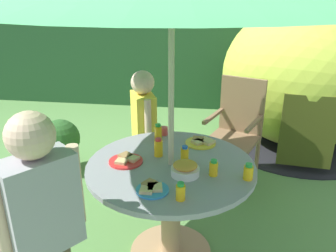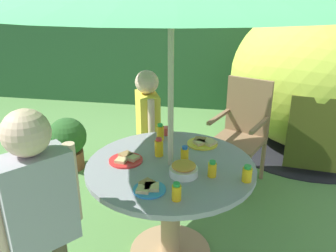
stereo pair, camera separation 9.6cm
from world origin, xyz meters
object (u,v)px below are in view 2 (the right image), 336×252
(child_in_yellow_shirt, at_px, (148,118))
(juice_bottle_mid_right, at_px, (177,192))
(snack_bowl, at_px, (184,169))
(plate_center_front, at_px, (126,159))
(juice_bottle_mid_left, at_px, (185,154))
(garden_table, at_px, (170,191))
(juice_bottle_near_left, at_px, (160,132))
(juice_bottle_near_right, at_px, (247,174))
(child_in_grey_shirt, at_px, (37,201))
(plate_front_edge, at_px, (203,143))
(wooden_chair, at_px, (242,128))
(juice_bottle_center_back, at_px, (212,169))
(plate_far_left, at_px, (149,188))
(potted_plant, at_px, (68,142))
(juice_bottle_far_right, at_px, (159,147))
(cup_near, at_px, (166,131))
(dome_tent, at_px, (314,78))

(child_in_yellow_shirt, relative_size, juice_bottle_mid_right, 11.17)
(snack_bowl, height_order, plate_center_front, snack_bowl)
(juice_bottle_mid_left, bearing_deg, garden_table, -143.55)
(juice_bottle_near_left, height_order, juice_bottle_near_right, juice_bottle_near_left)
(child_in_grey_shirt, distance_m, plate_front_edge, 1.25)
(snack_bowl, bearing_deg, child_in_yellow_shirt, 116.45)
(garden_table, bearing_deg, wooden_chair, 67.55)
(child_in_yellow_shirt, xyz_separation_m, juice_bottle_center_back, (0.62, -0.87, 0.04))
(child_in_yellow_shirt, height_order, plate_front_edge, child_in_yellow_shirt)
(child_in_grey_shirt, relative_size, plate_far_left, 6.97)
(juice_bottle_mid_right, bearing_deg, child_in_yellow_shirt, 110.89)
(potted_plant, bearing_deg, plate_front_edge, -26.55)
(plate_far_left, height_order, juice_bottle_mid_right, juice_bottle_mid_right)
(juice_bottle_near_left, height_order, juice_bottle_far_right, juice_bottle_far_right)
(wooden_chair, distance_m, plate_center_front, 1.44)
(plate_far_left, xyz_separation_m, cup_near, (-0.05, 0.80, 0.02))
(juice_bottle_near_left, bearing_deg, juice_bottle_center_back, -48.57)
(juice_bottle_near_right, bearing_deg, cup_near, 134.96)
(juice_bottle_far_right, bearing_deg, child_in_yellow_shirt, 110.03)
(plate_far_left, bearing_deg, garden_table, 78.55)
(child_in_grey_shirt, bearing_deg, snack_bowl, -10.88)
(snack_bowl, xyz_separation_m, plate_center_front, (-0.40, 0.12, -0.03))
(plate_front_edge, relative_size, juice_bottle_mid_right, 2.13)
(juice_bottle_near_left, distance_m, juice_bottle_near_right, 0.80)
(plate_front_edge, height_order, juice_bottle_mid_left, juice_bottle_mid_left)
(plate_center_front, bearing_deg, dome_tent, 54.00)
(child_in_yellow_shirt, bearing_deg, child_in_grey_shirt, -31.85)
(juice_bottle_center_back, bearing_deg, juice_bottle_mid_right, -120.85)
(child_in_grey_shirt, distance_m, juice_bottle_far_right, 0.90)
(snack_bowl, relative_size, juice_bottle_near_right, 1.70)
(juice_bottle_near_left, relative_size, juice_bottle_mid_left, 1.20)
(plate_center_front, bearing_deg, plate_front_edge, 36.70)
(snack_bowl, bearing_deg, juice_bottle_far_right, 131.03)
(juice_bottle_center_back, bearing_deg, juice_bottle_near_left, 131.43)
(juice_bottle_far_right, height_order, cup_near, juice_bottle_far_right)
(child_in_grey_shirt, relative_size, juice_bottle_center_back, 12.43)
(plate_center_front, bearing_deg, cup_near, 69.57)
(wooden_chair, bearing_deg, juice_bottle_near_right, -67.86)
(juice_bottle_far_right, bearing_deg, juice_bottle_mid_right, -68.01)
(plate_front_edge, xyz_separation_m, juice_bottle_far_right, (-0.28, -0.24, 0.05))
(plate_center_front, distance_m, juice_bottle_mid_left, 0.39)
(garden_table, bearing_deg, child_in_yellow_shirt, 113.92)
(child_in_grey_shirt, xyz_separation_m, juice_bottle_near_right, (1.02, 0.55, -0.05))
(plate_front_edge, bearing_deg, wooden_chair, 69.68)
(potted_plant, height_order, plate_front_edge, plate_front_edge)
(juice_bottle_mid_left, bearing_deg, juice_bottle_far_right, 165.69)
(wooden_chair, distance_m, child_in_yellow_shirt, 0.95)
(juice_bottle_mid_right, bearing_deg, juice_bottle_far_right, 111.99)
(wooden_chair, bearing_deg, juice_bottle_near_left, -105.47)
(child_in_grey_shirt, bearing_deg, juice_bottle_near_left, 17.90)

